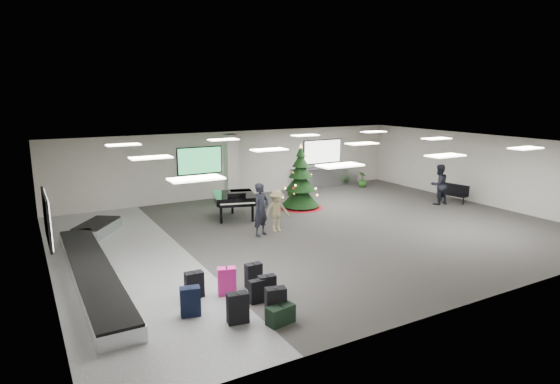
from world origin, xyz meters
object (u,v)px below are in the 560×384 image
christmas_tree (300,186)px  grand_piano (235,198)px  traveler_a (261,210)px  potted_plant_left (291,188)px  service_counter (325,177)px  baggage_carousel (94,262)px  pink_suitcase (227,281)px  traveler_bench (439,185)px  traveler_b (277,211)px  potted_plant_right (362,179)px  bench (454,192)px

christmas_tree → grand_piano: christmas_tree is taller
traveler_a → potted_plant_left: (4.30, 5.18, -0.58)m
service_counter → christmas_tree: (-3.66, -3.33, 0.44)m
baggage_carousel → potted_plant_left: 11.57m
service_counter → pink_suitcase: 14.44m
christmas_tree → traveler_bench: bearing=-23.9°
traveler_b → potted_plant_right: 9.50m
pink_suitcase → grand_piano: size_ratio=0.31×
christmas_tree → grand_piano: (-3.29, -0.23, -0.14)m
traveler_bench → potted_plant_right: size_ratio=2.22×
traveler_a → traveler_b: size_ratio=1.22×
potted_plant_left → pink_suitcase: bearing=-128.5°
traveler_a → traveler_bench: size_ratio=1.03×
baggage_carousel → potted_plant_right: potted_plant_right is taller
pink_suitcase → bench: bench is taller
service_counter → bench: size_ratio=2.85×
traveler_bench → potted_plant_right: traveler_bench is taller
traveler_a → traveler_b: bearing=-11.4°
service_counter → potted_plant_right: 2.02m
baggage_carousel → traveler_a: 5.82m
grand_piano → potted_plant_right: grand_piano is taller
christmas_tree → traveler_bench: 6.38m
baggage_carousel → traveler_b: traveler_b is taller
traveler_b → potted_plant_left: 6.17m
christmas_tree → pink_suitcase: bearing=-133.2°
traveler_b → potted_plant_right: bearing=37.2°
bench → potted_plant_left: size_ratio=1.91×
christmas_tree → potted_plant_right: (5.39, 2.28, -0.56)m
service_counter → christmas_tree: 4.97m
christmas_tree → bench: 7.31m
baggage_carousel → traveler_bench: traveler_bench is taller
baggage_carousel → pink_suitcase: pink_suitcase is taller
traveler_bench → potted_plant_right: 4.91m
christmas_tree → grand_piano: 3.30m
grand_piano → bench: 10.38m
potted_plant_left → potted_plant_right: size_ratio=0.89×
service_counter → pink_suitcase: bearing=-134.7°
baggage_carousel → traveler_b: size_ratio=6.20×
grand_piano → traveler_bench: 9.43m
service_counter → potted_plant_right: service_counter is taller
baggage_carousel → potted_plant_left: bearing=29.7°
grand_piano → bench: grand_piano is taller
service_counter → traveler_b: bearing=-136.5°
potted_plant_left → potted_plant_right: bearing=-0.5°
bench → potted_plant_left: 7.75m
service_counter → traveler_bench: (2.17, -5.91, 0.38)m
service_counter → traveler_a: bearing=-138.9°
traveler_a → potted_plant_right: bearing=6.6°
christmas_tree → traveler_b: christmas_tree is taller
christmas_tree → bench: (6.79, -2.68, -0.50)m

